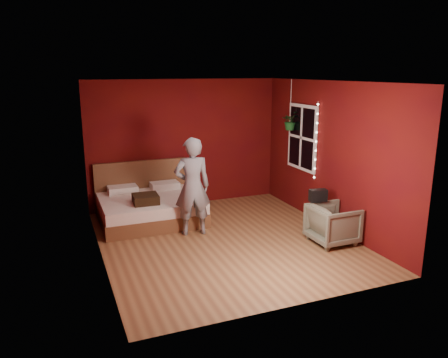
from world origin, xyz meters
TOP-DOWN VIEW (x-y plane):
  - floor at (0.00, 0.00)m, footprint 4.50×4.50m
  - room_walls at (0.00, 0.00)m, footprint 4.04×4.54m
  - window at (1.97, 0.90)m, footprint 0.05×0.97m
  - fairy_lights at (1.94, 0.37)m, footprint 0.04×0.04m
  - bed at (-0.95, 1.50)m, footprint 1.85×1.57m
  - person at (-0.41, 0.50)m, footprint 0.66×0.47m
  - armchair at (1.60, -0.74)m, footprint 0.71×0.69m
  - handbag at (1.48, -0.46)m, footprint 0.30×0.18m
  - throw_pillow at (-1.10, 1.10)m, footprint 0.46×0.46m
  - hanging_plant at (1.88, 1.23)m, footprint 0.42×0.40m

SIDE VIEW (x-z plane):
  - floor at x=0.00m, z-range 0.00..0.00m
  - bed at x=-0.95m, z-range -0.24..0.77m
  - armchair at x=1.60m, z-range 0.00..0.64m
  - throw_pillow at x=-1.10m, z-range 0.46..0.62m
  - handbag at x=1.48m, z-range 0.64..0.85m
  - person at x=-0.41m, z-range 0.00..1.70m
  - fairy_lights at x=1.94m, z-range 0.77..2.22m
  - window at x=1.97m, z-range 0.87..2.14m
  - room_walls at x=0.00m, z-range 0.37..2.99m
  - hanging_plant at x=1.88m, z-range 1.30..2.29m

